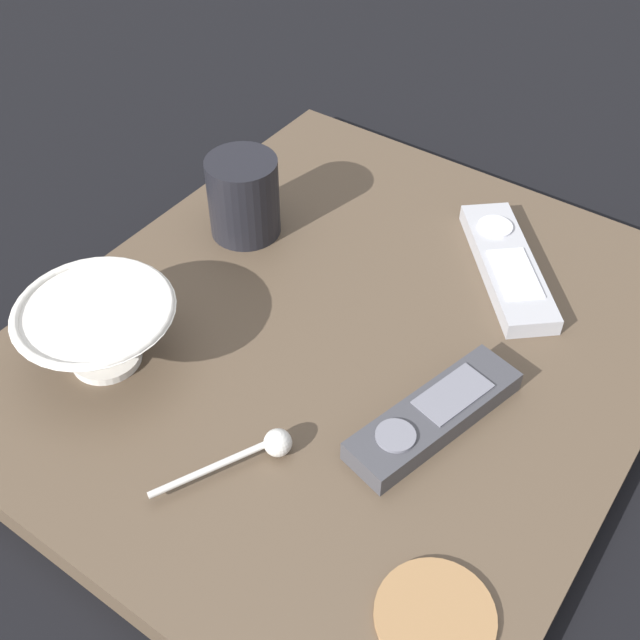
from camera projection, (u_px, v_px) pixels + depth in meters
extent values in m
plane|color=black|center=(347.00, 355.00, 0.80)|extent=(6.00, 6.00, 0.00)
cube|color=#4C3D2D|center=(347.00, 344.00, 0.78)|extent=(0.65, 0.56, 0.03)
cylinder|color=beige|center=(107.00, 357.00, 0.75)|extent=(0.07, 0.07, 0.01)
cone|color=beige|center=(100.00, 333.00, 0.72)|extent=(0.15, 0.15, 0.06)
torus|color=beige|center=(94.00, 310.00, 0.70)|extent=(0.15, 0.15, 0.01)
cylinder|color=black|center=(244.00, 197.00, 0.86)|extent=(0.08, 0.08, 0.09)
cylinder|color=silver|center=(212.00, 471.00, 0.64)|extent=(0.10, 0.05, 0.01)
sphere|color=silver|center=(278.00, 443.00, 0.66)|extent=(0.02, 0.02, 0.02)
cube|color=#9E9EA3|center=(507.00, 266.00, 0.83)|extent=(0.18, 0.17, 0.02)
cylinder|color=silver|center=(495.00, 227.00, 0.86)|extent=(0.04, 0.04, 0.00)
cube|color=silver|center=(515.00, 273.00, 0.81)|extent=(0.08, 0.08, 0.00)
cube|color=#38383D|center=(434.00, 415.00, 0.69)|extent=(0.18, 0.09, 0.02)
cylinder|color=slate|center=(396.00, 436.00, 0.66)|extent=(0.03, 0.03, 0.00)
cube|color=slate|center=(453.00, 394.00, 0.69)|extent=(0.08, 0.05, 0.00)
cylinder|color=olive|center=(435.00, 615.00, 0.57)|extent=(0.09, 0.09, 0.01)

